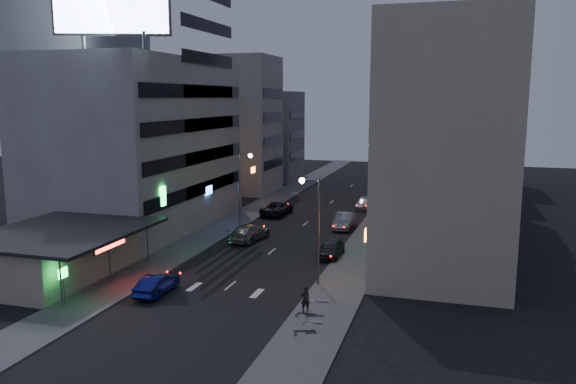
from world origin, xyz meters
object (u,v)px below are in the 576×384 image
at_px(parked_car_left, 277,208).
at_px(scooter_black_b, 317,306).
at_px(road_car_silver, 249,232).
at_px(parked_car_right_far, 364,204).
at_px(road_car_blue, 157,284).
at_px(scooter_blue, 323,307).
at_px(parked_car_right_mid, 344,221).
at_px(scooter_silver_a, 324,314).
at_px(parked_car_right_near, 331,248).
at_px(person, 305,299).
at_px(scooter_silver_b, 329,293).
at_px(scooter_black_a, 316,320).

distance_m(parked_car_left, scooter_black_b, 32.04).
bearing_deg(parked_car_left, scooter_black_b, 114.41).
xyz_separation_m(parked_car_left, road_car_silver, (1.12, -12.55, 0.01)).
bearing_deg(parked_car_right_far, road_car_blue, -104.48).
relative_size(scooter_blue, scooter_black_b, 0.89).
xyz_separation_m(parked_car_right_mid, parked_car_left, (-9.12, 4.78, -0.02)).
bearing_deg(parked_car_left, parked_car_right_far, -142.61).
bearing_deg(scooter_silver_a, parked_car_right_mid, 4.46).
height_order(parked_car_right_near, parked_car_left, parked_car_left).
bearing_deg(scooter_silver_a, person, 45.24).
height_order(road_car_silver, person, person).
distance_m(scooter_blue, scooter_silver_b, 2.59).
bearing_deg(person, parked_car_left, -101.64).
xyz_separation_m(parked_car_left, person, (11.32, -29.39, 0.16)).
xyz_separation_m(parked_car_right_mid, scooter_black_b, (3.05, -24.86, -0.14)).
bearing_deg(scooter_blue, parked_car_left, 5.79).
bearing_deg(parked_car_left, scooter_black_a, 113.68).
distance_m(parked_car_right_near, scooter_silver_b, 11.29).
bearing_deg(parked_car_right_far, road_car_silver, -113.34).
height_order(parked_car_right_near, scooter_blue, parked_car_right_near).
bearing_deg(road_car_blue, scooter_silver_a, 170.98).
xyz_separation_m(parked_car_right_near, scooter_silver_b, (2.26, -11.06, -0.13)).
distance_m(parked_car_right_mid, road_car_silver, 11.15).
relative_size(parked_car_right_near, road_car_silver, 0.81).
bearing_deg(scooter_blue, scooter_silver_b, -12.88).
bearing_deg(scooter_silver_a, parked_car_left, 18.94).
relative_size(parked_car_left, road_car_blue, 1.33).
bearing_deg(parked_car_right_far, scooter_black_a, -85.14).
relative_size(parked_car_left, person, 3.41).
bearing_deg(scooter_black_b, road_car_blue, 84.99).
relative_size(parked_car_left, scooter_blue, 3.53).
distance_m(parked_car_right_mid, scooter_black_b, 25.04).
distance_m(parked_car_right_mid, scooter_silver_a, 26.23).
distance_m(parked_car_right_near, scooter_black_b, 13.85).
xyz_separation_m(road_car_blue, scooter_silver_b, (12.20, 1.94, -0.07)).
height_order(parked_car_right_far, scooter_silver_a, parked_car_right_far).
bearing_deg(scooter_black_a, parked_car_right_mid, -13.55).
bearing_deg(scooter_blue, parked_car_right_far, -12.39).
bearing_deg(parked_car_right_near, person, -84.61).
bearing_deg(parked_car_left, scooter_silver_a, 114.83).
distance_m(scooter_black_a, scooter_blue, 2.52).
relative_size(parked_car_left, parked_car_right_far, 1.29).
height_order(scooter_black_a, scooter_silver_b, scooter_black_a).
distance_m(person, scooter_silver_a, 2.08).
distance_m(parked_car_left, scooter_blue, 32.15).
distance_m(person, scooter_black_b, 0.93).
bearing_deg(parked_car_right_near, parked_car_right_far, 91.96).
distance_m(road_car_silver, scooter_silver_b, 18.33).
xyz_separation_m(parked_car_right_mid, road_car_blue, (-8.93, -24.16, -0.11)).
distance_m(road_car_blue, scooter_black_a, 12.90).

